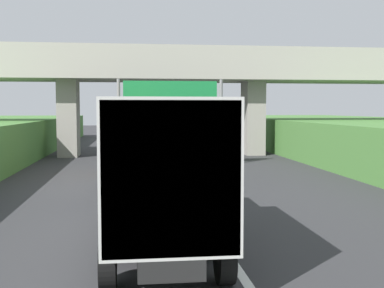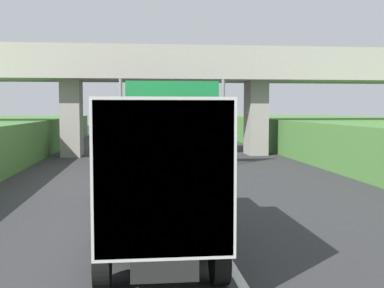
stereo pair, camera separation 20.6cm
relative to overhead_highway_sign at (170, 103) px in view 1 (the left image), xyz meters
name	(u,v)px [view 1 (the left image)]	position (x,y,z in m)	size (l,w,h in m)	color
lane_centre_stripe	(171,168)	(0.00, -0.55, -3.56)	(0.20, 99.55, 0.01)	white
overpass_bridge	(163,76)	(0.00, 6.90, 1.96)	(40.00, 4.80, 7.39)	#9E998E
overhead_highway_sign	(170,103)	(0.00, 0.00, 0.00)	(5.88, 0.18, 4.89)	slate
truck_orange	(139,138)	(-1.83, -5.29, -1.63)	(2.44, 7.30, 3.44)	black
truck_white	(160,167)	(-1.49, -15.98, -1.63)	(2.44, 7.30, 3.44)	black
car_black	(167,130)	(1.81, 28.33, -2.70)	(1.86, 4.10, 1.72)	black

